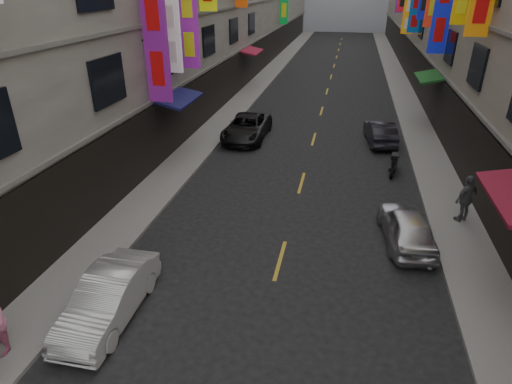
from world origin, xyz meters
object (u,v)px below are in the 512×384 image
at_px(car_left_far, 247,127).
at_px(car_right_mid, 407,227).
at_px(pedestrian_rfar, 466,199).
at_px(car_right_far, 380,132).
at_px(car_left_mid, 109,297).
at_px(scooter_far_right, 394,164).

relative_size(car_left_far, car_right_mid, 1.29).
height_order(car_left_far, car_right_mid, car_left_far).
bearing_deg(pedestrian_rfar, car_left_far, -77.06).
distance_m(car_right_far, pedestrian_rfar, 8.80).
height_order(car_left_far, pedestrian_rfar, pedestrian_rfar).
bearing_deg(car_left_mid, pedestrian_rfar, 34.37).
distance_m(car_left_mid, car_right_mid, 9.65).
bearing_deg(car_right_mid, car_left_mid, 27.26).
bearing_deg(car_right_far, car_left_mid, 56.92).
xyz_separation_m(car_left_far, pedestrian_rfar, (9.91, -7.61, 0.36)).
distance_m(scooter_far_right, car_left_far, 8.46).
height_order(car_left_mid, pedestrian_rfar, pedestrian_rfar).
relative_size(scooter_far_right, car_right_mid, 0.49).
bearing_deg(car_left_mid, car_left_far, 88.08).
distance_m(scooter_far_right, car_right_far, 4.17).
bearing_deg(car_left_mid, car_right_far, 63.14).
distance_m(car_left_far, car_right_far, 7.37).
xyz_separation_m(car_left_far, car_right_mid, (7.73, -9.39, -0.03)).
distance_m(car_left_mid, car_right_far, 17.34).
relative_size(scooter_far_right, car_left_mid, 0.47).
bearing_deg(car_right_far, pedestrian_rfar, 99.97).
bearing_deg(car_left_far, car_right_mid, -50.03).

